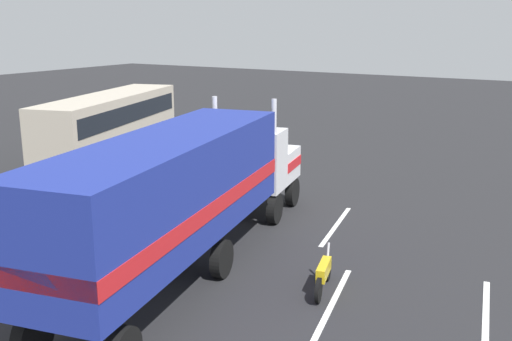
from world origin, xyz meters
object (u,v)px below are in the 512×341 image
Objects in this scene: semi_truck at (186,187)px; motorcycle at (324,274)px; parked_bus at (110,121)px; person_bystander at (129,220)px.

semi_truck is 6.95× the size of motorcycle.
parked_bus is at bearing 61.59° from motorcycle.
semi_truck reaches higher than motorcycle.
motorcycle is (-8.68, -16.05, -1.58)m from parked_bus.
semi_truck is 1.27× the size of parked_bus.
person_bystander is 6.77m from motorcycle.
semi_truck is at bearing -102.28° from person_bystander.
parked_bus is 18.31m from motorcycle.
semi_truck is 15.34m from parked_bus.
person_bystander reaches higher than motorcycle.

